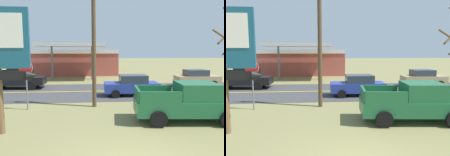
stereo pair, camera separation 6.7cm
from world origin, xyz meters
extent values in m
cube|color=#3D3D3F|center=(0.00, 13.00, 0.01)|extent=(140.00, 8.00, 0.02)
cube|color=gold|center=(0.00, 13.00, 0.02)|extent=(126.00, 0.20, 0.01)
cone|color=black|center=(-3.70, 3.52, 2.52)|extent=(0.40, 0.44, 0.44)
cylinder|color=slate|center=(-5.14, 7.48, 1.10)|extent=(0.08, 0.08, 2.20)
cylinder|color=red|center=(-5.14, 7.45, 2.55)|extent=(0.76, 0.03, 0.76)
cylinder|color=white|center=(-5.14, 7.47, 2.55)|extent=(0.80, 0.01, 0.80)
cube|color=#19722D|center=(-5.14, 7.45, 2.00)|extent=(0.56, 0.03, 0.14)
cylinder|color=brown|center=(-1.13, 7.87, 4.31)|extent=(0.26, 0.26, 8.61)
cube|color=#A84C42|center=(-3.70, 27.06, 1.80)|extent=(12.00, 6.00, 3.60)
cube|color=silver|center=(-3.70, 24.01, 3.35)|extent=(12.00, 0.12, 0.50)
cube|color=silver|center=(-3.70, 21.06, 4.20)|extent=(8.00, 5.00, 0.40)
cylinder|color=slate|center=(-6.10, 21.06, 2.10)|extent=(0.24, 0.24, 4.20)
cylinder|color=slate|center=(-1.30, 21.06, 2.10)|extent=(0.24, 0.24, 4.20)
cube|color=#1E6038|center=(3.49, 4.64, 0.76)|extent=(5.35, 2.40, 0.72)
cube|color=#1E6038|center=(3.94, 4.60, 1.54)|extent=(2.05, 1.96, 0.84)
cube|color=#28333D|center=(4.83, 4.52, 1.54)|extent=(0.24, 1.66, 0.71)
cube|color=#1E6038|center=(2.05, 5.69, 1.40)|extent=(1.95, 0.29, 0.56)
cube|color=#1E6038|center=(1.89, 3.85, 1.40)|extent=(1.95, 0.29, 0.56)
cube|color=#1E6038|center=(1.00, 4.85, 1.40)|extent=(0.28, 1.88, 0.56)
cylinder|color=black|center=(5.18, 5.48, 0.40)|extent=(0.82, 0.35, 0.80)
cylinder|color=black|center=(1.97, 5.75, 0.40)|extent=(0.82, 0.35, 0.80)
cylinder|color=black|center=(1.80, 3.80, 0.40)|extent=(0.82, 0.35, 0.80)
cube|color=black|center=(-8.30, 15.00, 0.76)|extent=(5.20, 1.96, 0.72)
cube|color=black|center=(-7.85, 15.00, 1.54)|extent=(1.90, 1.80, 0.84)
cube|color=#28333D|center=(-6.96, 15.00, 1.54)|extent=(0.10, 1.66, 0.71)
cube|color=black|center=(-9.83, 15.92, 1.40)|extent=(1.95, 0.12, 0.56)
cylinder|color=black|center=(-6.69, 15.98, 0.40)|extent=(0.80, 0.28, 0.80)
cylinder|color=black|center=(-6.69, 14.02, 0.40)|extent=(0.80, 0.28, 0.80)
cylinder|color=black|center=(-9.92, 15.98, 0.40)|extent=(0.80, 0.28, 0.80)
cube|color=tan|center=(9.11, 15.00, 0.68)|extent=(4.20, 1.76, 0.72)
cube|color=#2D3842|center=(8.96, 15.00, 1.34)|extent=(2.10, 1.56, 0.60)
cylinder|color=black|center=(10.41, 15.88, 0.32)|extent=(0.64, 0.24, 0.64)
cylinder|color=black|center=(10.41, 14.12, 0.32)|extent=(0.64, 0.24, 0.64)
cylinder|color=black|center=(7.81, 15.88, 0.32)|extent=(0.64, 0.24, 0.64)
cylinder|color=black|center=(7.81, 14.12, 0.32)|extent=(0.64, 0.24, 0.64)
cube|color=#233893|center=(1.77, 11.00, 0.68)|extent=(4.20, 1.76, 0.72)
cube|color=#2D3842|center=(1.92, 11.00, 1.34)|extent=(2.10, 1.56, 0.60)
cylinder|color=black|center=(0.47, 10.12, 0.32)|extent=(0.64, 0.24, 0.64)
cylinder|color=black|center=(0.47, 11.88, 0.32)|extent=(0.64, 0.24, 0.64)
cylinder|color=black|center=(3.07, 10.12, 0.32)|extent=(0.64, 0.24, 0.64)
cylinder|color=black|center=(3.07, 11.88, 0.32)|extent=(0.64, 0.24, 0.64)
camera|label=1|loc=(-1.19, -5.72, 3.57)|focal=35.02mm
camera|label=2|loc=(-1.13, -5.73, 3.57)|focal=35.02mm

